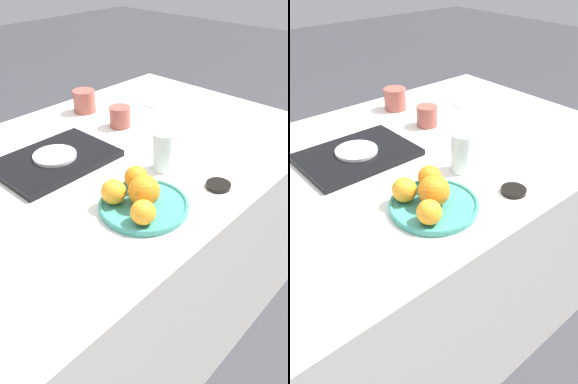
{
  "view_description": "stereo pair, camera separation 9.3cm",
  "coord_description": "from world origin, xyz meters",
  "views": [
    {
      "loc": [
        -0.63,
        -0.8,
        1.32
      ],
      "look_at": [
        -0.06,
        -0.28,
        0.8
      ],
      "focal_mm": 35.0,
      "sensor_mm": 36.0,
      "label": 1
    },
    {
      "loc": [
        -0.56,
        -0.86,
        1.32
      ],
      "look_at": [
        -0.06,
        -0.28,
        0.8
      ],
      "focal_mm": 35.0,
      "sensor_mm": 36.0,
      "label": 2
    }
  ],
  "objects": [
    {
      "name": "ground_plane",
      "position": [
        0.0,
        0.0,
        0.0
      ],
      "size": [
        12.0,
        12.0,
        0.0
      ],
      "primitive_type": "plane",
      "color": "#38383D"
    },
    {
      "name": "table",
      "position": [
        0.0,
        0.0,
        0.37
      ],
      "size": [
        1.59,
        0.95,
        0.75
      ],
      "color": "silver",
      "rests_on": "ground_plane"
    },
    {
      "name": "fruit_platter",
      "position": [
        -0.06,
        -0.28,
        0.76
      ],
      "size": [
        0.23,
        0.23,
        0.02
      ],
      "color": "teal",
      "rests_on": "table"
    },
    {
      "name": "orange_0",
      "position": [
        -0.06,
        -0.28,
        0.8
      ],
      "size": [
        0.08,
        0.08,
        0.08
      ],
      "color": "orange",
      "rests_on": "fruit_platter"
    },
    {
      "name": "orange_1",
      "position": [
        -0.02,
        -0.21,
        0.79
      ],
      "size": [
        0.06,
        0.06,
        0.06
      ],
      "color": "orange",
      "rests_on": "fruit_platter"
    },
    {
      "name": "orange_2",
      "position": [
        -0.11,
        -0.22,
        0.79
      ],
      "size": [
        0.06,
        0.06,
        0.06
      ],
      "color": "orange",
      "rests_on": "fruit_platter"
    },
    {
      "name": "orange_3",
      "position": [
        -0.12,
        -0.33,
        0.79
      ],
      "size": [
        0.06,
        0.06,
        0.06
      ],
      "color": "orange",
      "rests_on": "fruit_platter"
    },
    {
      "name": "water_glass",
      "position": [
        0.12,
        -0.19,
        0.81
      ],
      "size": [
        0.07,
        0.07,
        0.12
      ],
      "color": "silver",
      "rests_on": "table"
    },
    {
      "name": "serving_tray",
      "position": [
        -0.08,
        0.08,
        0.76
      ],
      "size": [
        0.35,
        0.25,
        0.02
      ],
      "color": "black",
      "rests_on": "table"
    },
    {
      "name": "side_plate",
      "position": [
        -0.08,
        0.08,
        0.77
      ],
      "size": [
        0.13,
        0.13,
        0.01
      ],
      "color": "white",
      "rests_on": "serving_tray"
    },
    {
      "name": "cup_1",
      "position": [
        0.25,
        0.12,
        0.79
      ],
      "size": [
        0.08,
        0.08,
        0.07
      ],
      "color": "#9E4C42",
      "rests_on": "table"
    },
    {
      "name": "cup_2",
      "position": [
        0.25,
        0.33,
        0.79
      ],
      "size": [
        0.09,
        0.09,
        0.08
      ],
      "color": "#9E4C42",
      "rests_on": "table"
    },
    {
      "name": "napkin",
      "position": [
        0.51,
        0.19,
        0.75
      ],
      "size": [
        0.11,
        0.11,
        0.01
      ],
      "color": "white",
      "rests_on": "table"
    },
    {
      "name": "soy_dish",
      "position": [
        0.15,
        -0.36,
        0.75
      ],
      "size": [
        0.07,
        0.07,
        0.01
      ],
      "color": "black",
      "rests_on": "table"
    }
  ]
}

